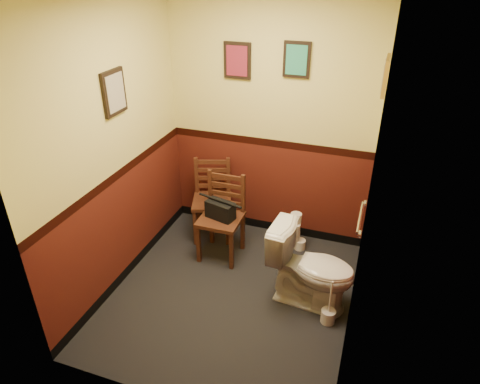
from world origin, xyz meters
TOP-DOWN VIEW (x-y plane):
  - floor at (0.00, 0.00)m, footprint 2.20×2.40m
  - wall_back at (0.00, 1.20)m, footprint 2.20×0.00m
  - wall_front at (0.00, -1.20)m, footprint 2.20×0.00m
  - wall_left at (-1.10, 0.00)m, footprint 0.00×2.40m
  - wall_right at (1.10, 0.00)m, footprint 0.00×2.40m
  - grab_bar at (1.07, 0.25)m, footprint 0.05×0.56m
  - framed_print_back_a at (-0.35, 1.18)m, footprint 0.28×0.04m
  - framed_print_back_b at (0.25, 1.18)m, footprint 0.26×0.04m
  - framed_print_left at (-1.08, 0.10)m, footprint 0.04×0.30m
  - framed_print_right at (1.08, 0.60)m, footprint 0.04×0.34m
  - toilet at (0.72, 0.16)m, footprint 0.83×0.52m
  - toilet_brush at (0.93, -0.05)m, footprint 0.13×0.13m
  - chair_left at (-0.56, 0.91)m, footprint 0.53×0.53m
  - chair_right at (-0.32, 0.59)m, footprint 0.43×0.43m
  - handbag at (-0.32, 0.55)m, footprint 0.33×0.22m
  - tp_stack at (0.40, 0.94)m, footprint 0.25×0.15m

SIDE VIEW (x-z plane):
  - floor at x=0.00m, z-range 0.00..0.00m
  - toilet_brush at x=0.93m, z-range -0.16..0.30m
  - tp_stack at x=0.40m, z-range -0.03..0.41m
  - toilet at x=0.72m, z-range 0.00..0.77m
  - chair_left at x=-0.56m, z-range 0.00..0.91m
  - chair_right at x=-0.32m, z-range 0.00..0.92m
  - handbag at x=-0.32m, z-range 0.46..0.68m
  - grab_bar at x=1.07m, z-range 0.92..0.98m
  - wall_back at x=0.00m, z-range 0.00..2.70m
  - wall_front at x=0.00m, z-range 0.00..2.70m
  - wall_left at x=-1.10m, z-range 0.00..2.70m
  - wall_right at x=1.10m, z-range 0.00..2.70m
  - framed_print_left at x=-1.08m, z-range 1.66..2.04m
  - framed_print_back_a at x=-0.35m, z-range 1.77..2.13m
  - framed_print_back_b at x=0.25m, z-range 1.83..2.17m
  - framed_print_right at x=1.08m, z-range 1.91..2.19m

